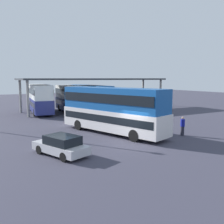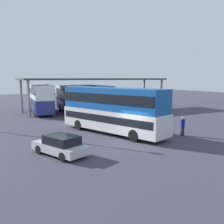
{
  "view_description": "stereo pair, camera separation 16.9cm",
  "coord_description": "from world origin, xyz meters",
  "px_view_note": "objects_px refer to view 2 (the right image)",
  "views": [
    {
      "loc": [
        -10.99,
        -16.31,
        5.09
      ],
      "look_at": [
        0.6,
        3.82,
        2.0
      ],
      "focal_mm": 40.72,
      "sensor_mm": 36.0,
      "label": 1
    },
    {
      "loc": [
        -10.85,
        -16.39,
        5.09
      ],
      "look_at": [
        0.6,
        3.82,
        2.0
      ],
      "focal_mm": 40.72,
      "sensor_mm": 36.0,
      "label": 2
    }
  ],
  "objects_px": {
    "parked_hatchback": "(60,145)",
    "double_decker_near_canopy": "(40,97)",
    "pedestrian_waiting": "(183,126)",
    "double_decker_mid_row": "(73,98)",
    "double_decker_main": "(112,109)",
    "double_decker_far_right": "(91,97)"
  },
  "relations": [
    {
      "from": "double_decker_main",
      "to": "double_decker_near_canopy",
      "type": "xyz_separation_m",
      "value": [
        -2.26,
        17.62,
        -0.03
      ]
    },
    {
      "from": "double_decker_far_right",
      "to": "pedestrian_waiting",
      "type": "distance_m",
      "value": 20.29
    },
    {
      "from": "parked_hatchback",
      "to": "double_decker_mid_row",
      "type": "height_order",
      "value": "double_decker_mid_row"
    },
    {
      "from": "parked_hatchback",
      "to": "pedestrian_waiting",
      "type": "xyz_separation_m",
      "value": [
        11.37,
        0.3,
        0.17
      ]
    },
    {
      "from": "double_decker_near_canopy",
      "to": "pedestrian_waiting",
      "type": "bearing_deg",
      "value": -154.47
    },
    {
      "from": "double_decker_main",
      "to": "parked_hatchback",
      "type": "distance_m",
      "value": 7.79
    },
    {
      "from": "double_decker_main",
      "to": "pedestrian_waiting",
      "type": "distance_m",
      "value": 6.56
    },
    {
      "from": "parked_hatchback",
      "to": "double_decker_far_right",
      "type": "distance_m",
      "value": 23.75
    },
    {
      "from": "double_decker_main",
      "to": "double_decker_near_canopy",
      "type": "distance_m",
      "value": 17.76
    },
    {
      "from": "double_decker_near_canopy",
      "to": "double_decker_mid_row",
      "type": "distance_m",
      "value": 4.84
    },
    {
      "from": "double_decker_mid_row",
      "to": "double_decker_far_right",
      "type": "bearing_deg",
      "value": -67.57
    },
    {
      "from": "double_decker_main",
      "to": "parked_hatchback",
      "type": "xyz_separation_m",
      "value": [
        -6.33,
        -4.23,
        -1.65
      ]
    },
    {
      "from": "parked_hatchback",
      "to": "double_decker_near_canopy",
      "type": "xyz_separation_m",
      "value": [
        4.08,
        21.85,
        1.61
      ]
    },
    {
      "from": "pedestrian_waiting",
      "to": "double_decker_mid_row",
      "type": "bearing_deg",
      "value": -139.79
    },
    {
      "from": "double_decker_mid_row",
      "to": "double_decker_main",
      "type": "bearing_deg",
      "value": 177.24
    },
    {
      "from": "double_decker_mid_row",
      "to": "parked_hatchback",
      "type": "bearing_deg",
      "value": 161.35
    },
    {
      "from": "double_decker_far_right",
      "to": "pedestrian_waiting",
      "type": "xyz_separation_m",
      "value": [
        -0.46,
        -20.24,
        -1.36
      ]
    },
    {
      "from": "parked_hatchback",
      "to": "double_decker_far_right",
      "type": "height_order",
      "value": "double_decker_far_right"
    },
    {
      "from": "double_decker_main",
      "to": "double_decker_far_right",
      "type": "relative_size",
      "value": 0.99
    },
    {
      "from": "double_decker_main",
      "to": "pedestrian_waiting",
      "type": "xyz_separation_m",
      "value": [
        5.04,
        -3.93,
        -1.47
      ]
    },
    {
      "from": "double_decker_mid_row",
      "to": "pedestrian_waiting",
      "type": "xyz_separation_m",
      "value": [
        3.15,
        -19.06,
        -1.36
      ]
    },
    {
      "from": "double_decker_mid_row",
      "to": "double_decker_far_right",
      "type": "height_order",
      "value": "double_decker_mid_row"
    }
  ]
}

